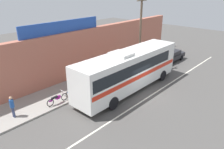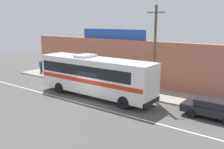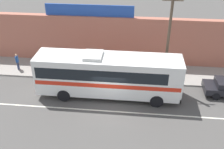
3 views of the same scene
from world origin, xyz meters
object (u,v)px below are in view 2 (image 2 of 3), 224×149
Objects in this scene: motorcycle_green at (70,77)px; pedestrian_near_shop at (41,65)px; motorcycle_purple at (82,79)px; pedestrian_far_left at (55,69)px; intercity_bus at (94,74)px; pedestrian_by_curb at (125,77)px; parked_car at (213,108)px; utility_pole at (155,52)px.

pedestrian_near_shop reaches higher than motorcycle_green.
motorcycle_purple is 1.13× the size of pedestrian_far_left.
intercity_bus is 4.44m from pedestrian_by_curb.
parked_car is 2.46× the size of pedestrian_near_shop.
utility_pole is 4.79× the size of pedestrian_by_curb.
utility_pole is (4.79, 2.27, 2.18)m from intercity_bus.
motorcycle_purple is 7.96m from pedestrian_near_shop.
pedestrian_by_curb reaches higher than motorcycle_green.
motorcycle_purple is at bearing 4.47° from motorcycle_green.
pedestrian_far_left is at bearing -2.48° from pedestrian_near_shop.
motorcycle_green is (-10.70, 0.24, -3.68)m from utility_pole.
pedestrian_far_left is 0.98× the size of pedestrian_by_curb.
parked_car is at bearing 6.16° from intercity_bus.
pedestrian_far_left is at bearing -173.22° from pedestrian_by_curb.
utility_pole reaches higher than pedestrian_far_left.
intercity_bus is at bearing -95.66° from pedestrian_by_curb.
pedestrian_far_left is at bearing 173.80° from parked_car.
intercity_bus reaches higher than motorcycle_green.
motorcycle_green is 6.18m from pedestrian_near_shop.
parked_car is (10.12, 1.09, -1.33)m from intercity_bus.
motorcycle_green is at bearing -7.40° from pedestrian_near_shop.
motorcycle_purple is (-14.22, 1.56, -0.17)m from parked_car.
motorcycle_green is (-5.91, 2.51, -1.50)m from intercity_bus.
parked_car is at bearing -6.27° from motorcycle_purple.
pedestrian_far_left is (-5.02, 0.53, 0.52)m from motorcycle_purple.
pedestrian_by_curb is at bearing 6.78° from pedestrian_far_left.
parked_car reaches higher than motorcycle_purple.
intercity_bus is 7.00× the size of pedestrian_by_curb.
pedestrian_by_curb reaches higher than parked_car.
motorcycle_green is (-1.81, -0.14, 0.00)m from motorcycle_purple.
pedestrian_by_curb is at bearing 161.60° from parked_car.
pedestrian_far_left is at bearing 160.77° from intercity_bus.
utility_pole is at bearing 25.40° from intercity_bus.
pedestrian_far_left is 0.96× the size of pedestrian_near_shop.
pedestrian_near_shop is at bearing 177.52° from pedestrian_far_left.
motorcycle_purple is (-4.10, 2.65, -1.50)m from intercity_bus.
parked_car is 0.53× the size of utility_pole.
pedestrian_near_shop is (-12.02, 3.31, -0.93)m from intercity_bus.
utility_pole reaches higher than motorcycle_purple.
pedestrian_by_curb is at bearing 20.14° from motorcycle_purple.
utility_pole is 4.65× the size of pedestrian_near_shop.
pedestrian_by_curb is 12.49m from pedestrian_near_shop.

